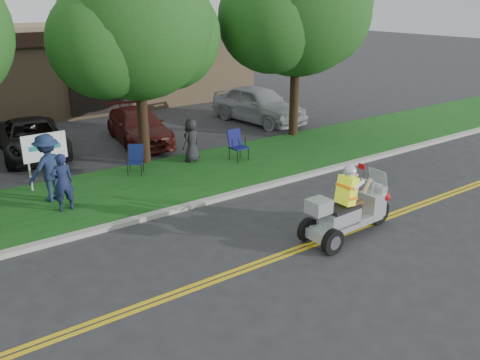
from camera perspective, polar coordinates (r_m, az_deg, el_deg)
ground at (r=11.79m, az=2.59°, el=-7.71°), size 120.00×120.00×0.00m
centerline_near at (r=11.39m, az=4.40°, el=-8.78°), size 60.00×0.10×0.01m
centerline_far at (r=11.50m, az=3.89°, el=-8.47°), size 60.00×0.10×0.01m
curb at (r=14.05m, az=-5.07°, el=-2.73°), size 60.00×0.25×0.12m
grass_verge at (r=15.83m, az=-9.05°, el=-0.26°), size 60.00×4.00×0.10m
commercial_building at (r=28.66m, az=-18.42°, el=12.14°), size 18.00×8.20×4.00m
tree_mid at (r=16.97m, az=-11.39°, el=16.15°), size 5.88×4.80×7.05m
tree_right at (r=20.36m, az=6.55°, el=18.68°), size 6.86×5.60×8.07m
business_sign at (r=15.78m, az=-21.06°, el=3.16°), size 1.25×0.06×1.75m
trike_scooter at (r=12.32m, az=12.03°, el=-3.58°), size 2.80×0.95×1.83m
lawn_chair_a at (r=16.47m, az=-11.66°, el=2.49°), size 0.69×0.69×0.93m
lawn_chair_b at (r=17.49m, az=-0.39°, el=4.19°), size 0.59×0.62×1.05m
spectator_adult_left at (r=14.04m, az=-19.30°, el=-0.23°), size 0.58×0.39×1.57m
spectator_chair_a at (r=14.82m, az=-20.73°, el=1.30°), size 1.39×1.08×1.89m
spectator_chair_b at (r=17.36m, az=-5.48°, el=4.46°), size 0.83×0.68×1.47m
parked_car_mid at (r=19.75m, az=-22.29°, el=4.36°), size 2.67×4.84×1.28m
parked_car_right at (r=20.39m, az=-11.30°, el=5.95°), size 2.45×4.65×1.28m
parked_car_far_right at (r=23.24m, az=2.09°, el=8.51°), size 2.49×5.03×1.65m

